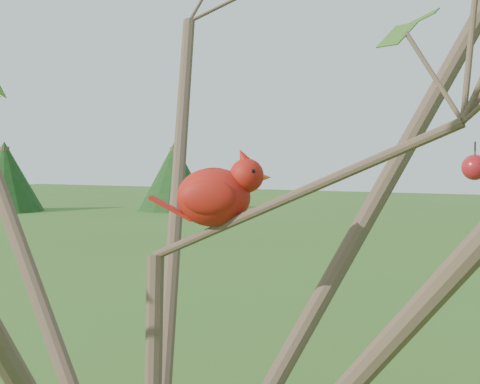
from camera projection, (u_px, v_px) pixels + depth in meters
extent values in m
sphere|color=maroon|center=(475.00, 167.00, 1.04)|extent=(0.04, 0.04, 0.04)
ellipsoid|color=red|center=(214.00, 197.00, 1.26)|extent=(0.17, 0.15, 0.11)
sphere|color=red|center=(247.00, 176.00, 1.25)|extent=(0.09, 0.09, 0.06)
cone|color=red|center=(244.00, 158.00, 1.25)|extent=(0.06, 0.05, 0.05)
cone|color=#D85914|center=(264.00, 177.00, 1.25)|extent=(0.04, 0.03, 0.02)
ellipsoid|color=black|center=(258.00, 178.00, 1.25)|extent=(0.03, 0.04, 0.03)
cube|color=red|center=(171.00, 208.00, 1.27)|extent=(0.09, 0.06, 0.05)
ellipsoid|color=red|center=(213.00, 194.00, 1.30)|extent=(0.10, 0.07, 0.06)
ellipsoid|color=red|center=(208.00, 197.00, 1.22)|extent=(0.10, 0.07, 0.06)
cylinder|color=#483226|center=(175.00, 179.00, 27.40)|extent=(0.39, 0.39, 2.59)
cone|color=#123412|center=(175.00, 176.00, 27.39)|extent=(3.02, 3.02, 2.80)
cylinder|color=#483226|center=(5.00, 179.00, 26.79)|extent=(0.39, 0.39, 2.60)
cone|color=#123412|center=(5.00, 176.00, 26.78)|extent=(3.03, 3.03, 2.81)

